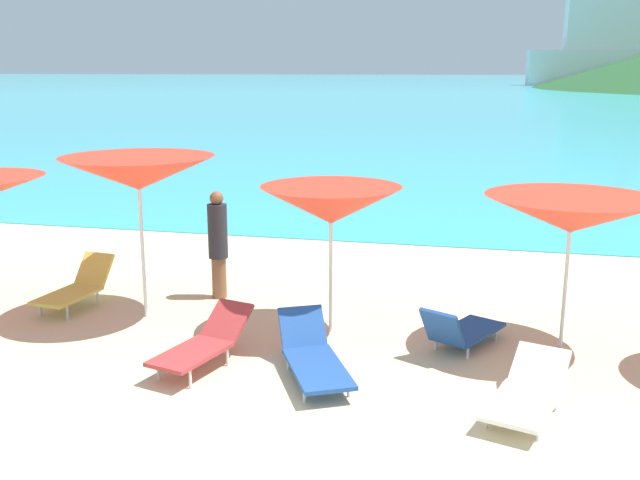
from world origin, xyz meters
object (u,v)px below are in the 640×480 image
at_px(lounge_chair_7, 527,392).
at_px(lounge_chair_8, 77,287).
at_px(umbrella_5, 571,215).
at_px(umbrella_4, 331,205).
at_px(lounge_chair_6, 204,342).
at_px(beachgoer_0, 218,242).
at_px(lounge_chair_5, 313,356).
at_px(lounge_chair_3, 461,330).
at_px(umbrella_3, 138,173).

height_order(lounge_chair_7, lounge_chair_8, lounge_chair_8).
distance_m(umbrella_5, lounge_chair_8, 7.32).
xyz_separation_m(umbrella_4, lounge_chair_6, (-1.26, -1.59, -1.48)).
relative_size(lounge_chair_8, beachgoer_0, 0.84).
bearing_deg(lounge_chair_5, lounge_chair_7, -36.35).
distance_m(lounge_chair_3, lounge_chair_8, 5.88).
height_order(umbrella_3, umbrella_4, umbrella_3).
height_order(lounge_chair_5, beachgoer_0, beachgoer_0).
xyz_separation_m(umbrella_3, umbrella_5, (5.92, 0.11, -0.35)).
bearing_deg(lounge_chair_6, lounge_chair_5, 16.71).
xyz_separation_m(lounge_chair_7, beachgoer_0, (-4.66, 3.05, 0.69)).
bearing_deg(lounge_chair_3, lounge_chair_8, 22.65).
relative_size(umbrella_3, beachgoer_0, 1.38).
xyz_separation_m(umbrella_3, lounge_chair_6, (1.55, -1.55, -1.83)).
bearing_deg(lounge_chair_8, lounge_chair_5, -15.30).
bearing_deg(umbrella_4, beachgoer_0, 152.08).
bearing_deg(umbrella_5, umbrella_3, -178.91).
distance_m(lounge_chair_6, lounge_chair_7, 3.86).
xyz_separation_m(lounge_chair_5, lounge_chair_7, (2.46, -0.40, -0.02)).
bearing_deg(umbrella_4, lounge_chair_6, -128.43).
xyz_separation_m(umbrella_3, lounge_chair_3, (4.62, -0.24, -1.90)).
distance_m(lounge_chair_6, beachgoer_0, 2.87).
distance_m(lounge_chair_5, lounge_chair_6, 1.38).
relative_size(lounge_chair_5, lounge_chair_8, 1.19).
distance_m(umbrella_3, lounge_chair_7, 6.04).
bearing_deg(lounge_chair_6, beachgoer_0, 122.20).
relative_size(lounge_chair_3, lounge_chair_5, 0.86).
distance_m(umbrella_4, lounge_chair_5, 2.20).
bearing_deg(umbrella_5, lounge_chair_5, -151.37).
xyz_separation_m(umbrella_3, lounge_chair_7, (5.39, -1.92, -1.92)).
distance_m(umbrella_5, lounge_chair_3, 2.05).
relative_size(lounge_chair_6, beachgoer_0, 0.94).
bearing_deg(lounge_chair_7, lounge_chair_3, 132.09).
height_order(umbrella_3, umbrella_5, umbrella_3).
bearing_deg(umbrella_5, lounge_chair_8, 179.40).
bearing_deg(lounge_chair_3, lounge_chair_7, 141.49).
bearing_deg(umbrella_5, beachgoer_0, 168.86).
relative_size(lounge_chair_7, beachgoer_0, 0.93).
distance_m(umbrella_5, lounge_chair_6, 4.90).
bearing_deg(lounge_chair_3, umbrella_4, 18.30).
height_order(lounge_chair_3, beachgoer_0, beachgoer_0).
height_order(umbrella_5, lounge_chair_5, umbrella_5).
bearing_deg(lounge_chair_7, umbrella_3, 177.79).
xyz_separation_m(lounge_chair_5, lounge_chair_6, (-1.38, -0.04, 0.07)).
bearing_deg(umbrella_5, lounge_chair_3, -164.97).
xyz_separation_m(lounge_chair_8, beachgoer_0, (1.98, 0.95, 0.60)).
bearing_deg(umbrella_5, lounge_chair_6, -159.13).
relative_size(umbrella_5, lounge_chair_5, 1.38).
xyz_separation_m(lounge_chair_3, lounge_chair_5, (-1.68, -1.28, -0.00)).
height_order(lounge_chair_3, lounge_chair_5, lounge_chair_3).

